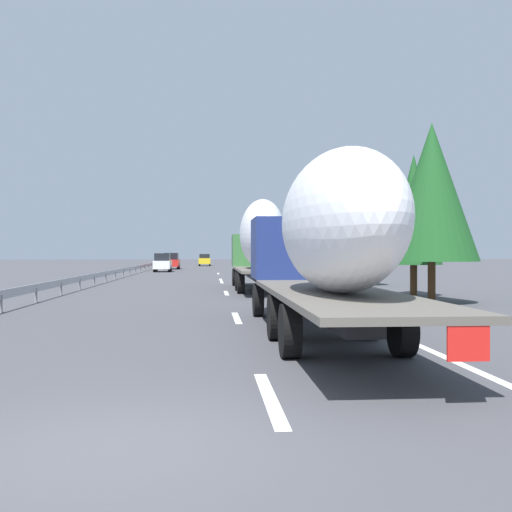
# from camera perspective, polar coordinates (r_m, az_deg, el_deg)

# --- Properties ---
(ground_plane) EXTENTS (260.00, 260.00, 0.00)m
(ground_plane) POSITION_cam_1_polar(r_m,az_deg,el_deg) (46.39, -5.62, -2.16)
(ground_plane) COLOR #424247
(lane_stripe_0) EXTENTS (3.20, 0.20, 0.01)m
(lane_stripe_0) POSITION_cam_1_polar(r_m,az_deg,el_deg) (8.62, 1.29, -13.21)
(lane_stripe_0) COLOR white
(lane_stripe_0) RESTS_ON ground_plane
(lane_stripe_1) EXTENTS (3.20, 0.20, 0.01)m
(lane_stripe_1) POSITION_cam_1_polar(r_m,az_deg,el_deg) (18.70, -1.85, -5.86)
(lane_stripe_1) COLOR white
(lane_stripe_1) RESTS_ON ground_plane
(lane_stripe_2) EXTENTS (3.20, 0.20, 0.01)m
(lane_stripe_2) POSITION_cam_1_polar(r_m,az_deg,el_deg) (29.99, -2.82, -3.52)
(lane_stripe_2) COLOR white
(lane_stripe_2) RESTS_ON ground_plane
(lane_stripe_3) EXTENTS (3.20, 0.20, 0.01)m
(lane_stripe_3) POSITION_cam_1_polar(r_m,az_deg,el_deg) (41.03, -3.26, -2.48)
(lane_stripe_3) COLOR white
(lane_stripe_3) RESTS_ON ground_plane
(lane_stripe_4) EXTENTS (3.20, 0.20, 0.01)m
(lane_stripe_4) POSITION_cam_1_polar(r_m,az_deg,el_deg) (44.65, -3.35, -2.25)
(lane_stripe_4) COLOR white
(lane_stripe_4) RESTS_ON ground_plane
(lane_stripe_5) EXTENTS (3.20, 0.20, 0.01)m
(lane_stripe_5) POSITION_cam_1_polar(r_m,az_deg,el_deg) (57.52, -3.59, -1.67)
(lane_stripe_5) COLOR white
(lane_stripe_5) RESTS_ON ground_plane
(edge_line_right) EXTENTS (110.00, 0.20, 0.01)m
(edge_line_right) POSITION_cam_1_polar(r_m,az_deg,el_deg) (51.58, 0.62, -1.90)
(edge_line_right) COLOR white
(edge_line_right) RESTS_ON ground_plane
(truck_lead) EXTENTS (12.86, 2.55, 4.68)m
(truck_lead) POSITION_cam_1_polar(r_m,az_deg,el_deg) (31.54, 0.37, 1.42)
(truck_lead) COLOR #387038
(truck_lead) RESTS_ON ground_plane
(truck_trailing) EXTENTS (14.16, 2.55, 4.08)m
(truck_trailing) POSITION_cam_1_polar(r_m,az_deg,el_deg) (13.91, 6.50, 1.63)
(truck_trailing) COLOR navy
(truck_trailing) RESTS_ON ground_plane
(car_white_van) EXTENTS (4.05, 1.72, 1.93)m
(car_white_van) POSITION_cam_1_polar(r_m,az_deg,el_deg) (63.36, -8.82, -0.62)
(car_white_van) COLOR white
(car_white_van) RESTS_ON ground_plane
(car_red_compact) EXTENTS (4.65, 1.81, 1.96)m
(car_red_compact) POSITION_cam_1_polar(r_m,az_deg,el_deg) (73.75, -7.97, -0.47)
(car_red_compact) COLOR red
(car_red_compact) RESTS_ON ground_plane
(car_yellow_coupe) EXTENTS (4.33, 1.74, 1.79)m
(car_yellow_coupe) POSITION_cam_1_polar(r_m,az_deg,el_deg) (90.58, -4.88, -0.36)
(car_yellow_coupe) COLOR gold
(car_yellow_coupe) RESTS_ON ground_plane
(road_sign) EXTENTS (0.10, 0.90, 2.95)m
(road_sign) POSITION_cam_1_polar(r_m,az_deg,el_deg) (54.70, 1.59, 0.37)
(road_sign) COLOR gray
(road_sign) RESTS_ON ground_plane
(tree_0) EXTENTS (3.67, 3.67, 5.44)m
(tree_0) POSITION_cam_1_polar(r_m,az_deg,el_deg) (52.33, 7.97, 1.95)
(tree_0) COLOR #472D19
(tree_0) RESTS_ON ground_plane
(tree_1) EXTENTS (3.71, 3.71, 5.59)m
(tree_1) POSITION_cam_1_polar(r_m,az_deg,el_deg) (92.35, 2.25, 1.22)
(tree_1) COLOR #472D19
(tree_1) RESTS_ON ground_plane
(tree_2) EXTENTS (3.60, 3.60, 5.15)m
(tree_2) POSITION_cam_1_polar(r_m,az_deg,el_deg) (38.08, 9.60, 2.23)
(tree_2) COLOR #472D19
(tree_2) RESTS_ON ground_plane
(tree_3) EXTENTS (2.57, 2.57, 6.13)m
(tree_3) POSITION_cam_1_polar(r_m,az_deg,el_deg) (76.37, 4.61, 1.81)
(tree_3) COLOR #472D19
(tree_3) RESTS_ON ground_plane
(tree_4) EXTENTS (3.67, 3.67, 7.18)m
(tree_4) POSITION_cam_1_polar(r_m,az_deg,el_deg) (25.05, 16.27, 5.82)
(tree_4) COLOR #472D19
(tree_4) RESTS_ON ground_plane
(tree_5) EXTENTS (2.60, 2.60, 6.60)m
(tree_5) POSITION_cam_1_polar(r_m,az_deg,el_deg) (29.11, 14.68, 4.25)
(tree_5) COLOR #472D19
(tree_5) RESTS_ON ground_plane
(guardrail_median) EXTENTS (94.00, 0.10, 0.76)m
(guardrail_median) POSITION_cam_1_polar(r_m,az_deg,el_deg) (49.85, -12.46, -1.32)
(guardrail_median) COLOR #9EA0A5
(guardrail_median) RESTS_ON ground_plane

